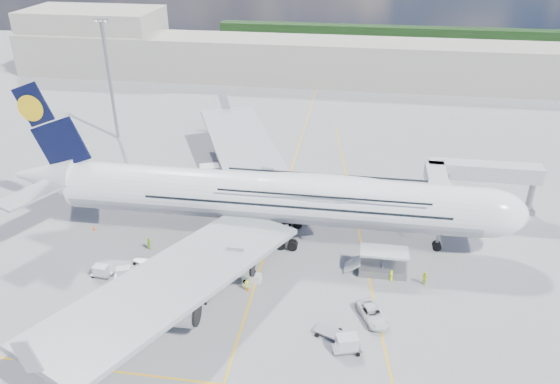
# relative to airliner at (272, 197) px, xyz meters

# --- Properties ---
(ground) EXTENTS (300.00, 300.00, 0.00)m
(ground) POSITION_rel_airliner_xyz_m (-0.26, -10.00, -6.87)
(ground) COLOR gray
(ground) RESTS_ON ground
(taxi_line_main) EXTENTS (0.25, 220.00, 0.01)m
(taxi_line_main) POSITION_rel_airliner_xyz_m (-0.26, -10.00, -6.86)
(taxi_line_main) COLOR #FFB70D
(taxi_line_main) RESTS_ON ground
(taxi_line_diag) EXTENTS (14.16, 99.06, 0.01)m
(taxi_line_diag) POSITION_rel_airliner_xyz_m (13.74, -0.00, -6.86)
(taxi_line_diag) COLOR #FFB70D
(taxi_line_diag) RESTS_ON ground
(airliner) EXTENTS (77.26, 79.15, 23.71)m
(airliner) POSITION_rel_airliner_xyz_m (0.00, 0.00, 0.00)
(airliner) COLOR white
(airliner) RESTS_ON ground
(jet_bridge) EXTENTS (18.80, 12.10, 8.50)m
(jet_bridge) POSITION_rel_airliner_xyz_m (29.55, 10.94, -0.02)
(jet_bridge) COLOR #B7B7BC
(jet_bridge) RESTS_ON ground
(cargo_loader) EXTENTS (8.53, 3.20, 3.67)m
(cargo_loader) POSITION_rel_airliner_xyz_m (16.56, -7.11, -5.62)
(cargo_loader) COLOR silver
(cargo_loader) RESTS_ON ground
(light_mast) EXTENTS (3.00, 0.70, 25.50)m
(light_mast) POSITION_rel_airliner_xyz_m (-40.26, 35.00, 6.34)
(light_mast) COLOR gray
(light_mast) RESTS_ON ground
(terminal) EXTENTS (180.00, 16.00, 12.00)m
(terminal) POSITION_rel_airliner_xyz_m (-0.26, 85.00, -0.87)
(terminal) COLOR #B2AD9E
(terminal) RESTS_ON ground
(hangar) EXTENTS (40.00, 22.00, 18.00)m
(hangar) POSITION_rel_airliner_xyz_m (-70.26, 90.00, 2.13)
(hangar) COLOR #B2AD9E
(hangar) RESTS_ON ground
(tree_line) EXTENTS (160.00, 6.00, 8.00)m
(tree_line) POSITION_rel_airliner_xyz_m (39.74, 130.00, -2.87)
(tree_line) COLOR #193814
(tree_line) RESTS_ON ground
(dolly_row_a) EXTENTS (3.43, 2.64, 0.45)m
(dolly_row_a) POSITION_rel_airliner_xyz_m (-16.84, -9.95, -6.52)
(dolly_row_a) COLOR gray
(dolly_row_a) RESTS_ON ground
(dolly_row_b) EXTENTS (3.14, 2.34, 1.77)m
(dolly_row_b) POSITION_rel_airliner_xyz_m (-6.83, -16.96, -5.92)
(dolly_row_b) COLOR gray
(dolly_row_b) RESTS_ON ground
(dolly_row_c) EXTENTS (2.87, 2.17, 1.62)m
(dolly_row_c) POSITION_rel_airliner_xyz_m (-18.26, -13.62, -6.00)
(dolly_row_c) COLOR gray
(dolly_row_c) RESTS_ON ground
(dolly_back) EXTENTS (2.81, 1.68, 1.70)m
(dolly_back) POSITION_rel_airliner_xyz_m (-21.48, -13.76, -5.95)
(dolly_back) COLOR gray
(dolly_back) RESTS_ON ground
(dolly_nose_far) EXTENTS (3.66, 2.62, 2.08)m
(dolly_nose_far) POSITION_rel_airliner_xyz_m (12.49, -23.00, -5.75)
(dolly_nose_far) COLOR gray
(dolly_nose_far) RESTS_ON ground
(dolly_nose_near) EXTENTS (3.79, 2.96, 0.49)m
(dolly_nose_near) POSITION_rel_airliner_xyz_m (10.24, -20.57, -6.49)
(dolly_nose_near) COLOR gray
(dolly_nose_near) RESTS_ON ground
(baggage_tug) EXTENTS (2.53, 1.32, 1.53)m
(baggage_tug) POSITION_rel_airliner_xyz_m (-0.78, -11.75, -6.19)
(baggage_tug) COLOR silver
(baggage_tug) RESTS_ON ground
(catering_truck_inner) EXTENTS (7.12, 4.44, 3.95)m
(catering_truck_inner) POSITION_rel_airliner_xyz_m (-12.69, 15.61, -5.00)
(catering_truck_inner) COLOR gray
(catering_truck_inner) RESTS_ON ground
(catering_truck_outer) EXTENTS (6.14, 3.33, 3.47)m
(catering_truck_outer) POSITION_rel_airliner_xyz_m (-11.78, 40.83, -5.26)
(catering_truck_outer) COLOR gray
(catering_truck_outer) RESTS_ON ground
(service_van) EXTENTS (4.62, 6.14, 1.55)m
(service_van) POSITION_rel_airliner_xyz_m (15.35, -17.02, -6.09)
(service_van) COLOR white
(service_van) RESTS_ON ground
(crew_nose) EXTENTS (0.68, 0.53, 1.66)m
(crew_nose) POSITION_rel_airliner_xyz_m (19.46, 4.03, -6.04)
(crew_nose) COLOR #CFF319
(crew_nose) RESTS_ON ground
(crew_loader) EXTENTS (1.15, 1.22, 2.01)m
(crew_loader) POSITION_rel_airliner_xyz_m (22.19, -8.99, -5.87)
(crew_loader) COLOR #D9E718
(crew_loader) RESTS_ON ground
(crew_wing) EXTENTS (0.52, 1.13, 1.89)m
(crew_wing) POSITION_rel_airliner_xyz_m (-17.48, -6.24, -5.92)
(crew_wing) COLOR #99DB17
(crew_wing) RESTS_ON ground
(crew_van) EXTENTS (0.89, 0.95, 1.63)m
(crew_van) POSITION_rel_airliner_xyz_m (17.81, -8.69, -6.05)
(crew_van) COLOR #E9FF1A
(crew_van) RESTS_ON ground
(crew_tug) EXTENTS (1.12, 0.84, 1.54)m
(crew_tug) POSITION_rel_airliner_xyz_m (-1.08, -13.79, -6.10)
(crew_tug) COLOR #D6FF1A
(crew_tug) RESTS_ON ground
(cone_nose) EXTENTS (0.47, 0.47, 0.60)m
(cone_nose) POSITION_rel_airliner_xyz_m (35.37, 5.46, -6.58)
(cone_nose) COLOR #ED5C0C
(cone_nose) RESTS_ON ground
(cone_wing_left_inner) EXTENTS (0.49, 0.49, 0.63)m
(cone_wing_left_inner) POSITION_rel_airliner_xyz_m (-4.55, 15.68, -6.57)
(cone_wing_left_inner) COLOR #ED5C0C
(cone_wing_left_inner) RESTS_ON ground
(cone_wing_left_outer) EXTENTS (0.45, 0.45, 0.57)m
(cone_wing_left_outer) POSITION_rel_airliner_xyz_m (-5.97, 20.10, -6.59)
(cone_wing_left_outer) COLOR #ED5C0C
(cone_wing_left_outer) RESTS_ON ground
(cone_wing_right_inner) EXTENTS (0.45, 0.45, 0.58)m
(cone_wing_right_inner) POSITION_rel_airliner_xyz_m (-0.95, -13.74, -6.59)
(cone_wing_right_inner) COLOR #ED5C0C
(cone_wing_right_inner) RESTS_ON ground
(cone_wing_right_outer) EXTENTS (0.47, 0.47, 0.59)m
(cone_wing_right_outer) POSITION_rel_airliner_xyz_m (-10.68, -20.96, -6.58)
(cone_wing_right_outer) COLOR #ED5C0C
(cone_wing_right_outer) RESTS_ON ground
(cone_tail) EXTENTS (0.50, 0.50, 0.63)m
(cone_tail) POSITION_rel_airliner_xyz_m (-27.99, -2.44, -6.56)
(cone_tail) COLOR #ED5C0C
(cone_tail) RESTS_ON ground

